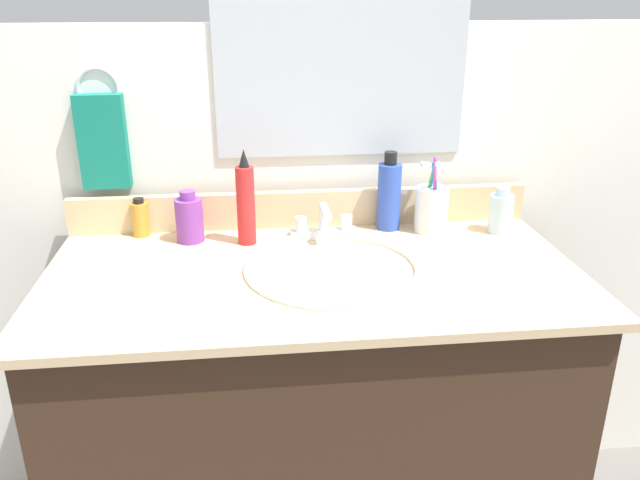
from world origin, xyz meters
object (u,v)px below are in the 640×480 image
(bottle_cream_purple, at_px, (189,219))
(bottle_spray_red, at_px, (246,202))
(hand_towel, at_px, (103,142))
(bottle_gel_clear, at_px, (501,212))
(bottle_shampoo_blue, at_px, (389,195))
(faucet, at_px, (324,225))
(bottle_oil_amber, at_px, (140,218))
(cup_white_ceramic, at_px, (431,208))

(bottle_cream_purple, distance_m, bottle_spray_red, 0.14)
(hand_towel, bearing_deg, bottle_spray_red, -20.47)
(hand_towel, bearing_deg, bottle_gel_clear, -7.17)
(bottle_shampoo_blue, bearing_deg, faucet, -167.67)
(bottle_spray_red, relative_size, bottle_oil_amber, 2.38)
(bottle_gel_clear, bearing_deg, bottle_spray_red, -179.63)
(faucet, bearing_deg, hand_towel, 169.03)
(bottle_cream_purple, height_order, bottle_gel_clear, bottle_cream_purple)
(faucet, relative_size, bottle_cream_purple, 1.30)
(bottle_gel_clear, bearing_deg, hand_towel, 172.83)
(faucet, xyz_separation_m, bottle_cream_purple, (-0.31, 0.01, 0.03))
(bottle_oil_amber, distance_m, bottle_gel_clear, 0.87)
(bottle_shampoo_blue, relative_size, bottle_oil_amber, 2.05)
(bottle_spray_red, distance_m, bottle_gel_clear, 0.61)
(bottle_cream_purple, height_order, bottle_oil_amber, bottle_cream_purple)
(bottle_cream_purple, xyz_separation_m, bottle_gel_clear, (0.74, -0.02, -0.00))
(cup_white_ceramic, bearing_deg, bottle_gel_clear, -9.19)
(bottle_cream_purple, relative_size, bottle_spray_red, 0.55)
(bottle_spray_red, xyz_separation_m, cup_white_ceramic, (0.45, 0.03, -0.04))
(bottle_shampoo_blue, bearing_deg, bottle_cream_purple, -176.33)
(bottle_gel_clear, bearing_deg, cup_white_ceramic, 170.81)
(faucet, height_order, bottle_oil_amber, bottle_oil_amber)
(hand_towel, height_order, faucet, hand_towel)
(bottle_shampoo_blue, distance_m, bottle_gel_clear, 0.27)
(bottle_oil_amber, xyz_separation_m, cup_white_ceramic, (0.70, -0.05, 0.01))
(bottle_gel_clear, relative_size, cup_white_ceramic, 0.61)
(bottle_shampoo_blue, xyz_separation_m, bottle_cream_purple, (-0.48, -0.03, -0.03))
(bottle_shampoo_blue, xyz_separation_m, bottle_oil_amber, (-0.60, 0.02, -0.04))
(bottle_shampoo_blue, bearing_deg, bottle_spray_red, -170.34)
(bottle_spray_red, height_order, bottle_oil_amber, bottle_spray_red)
(bottle_cream_purple, distance_m, bottle_oil_amber, 0.13)
(faucet, distance_m, bottle_oil_amber, 0.44)
(bottle_oil_amber, bearing_deg, bottle_gel_clear, -4.80)
(bottle_cream_purple, bearing_deg, bottle_shampoo_blue, 3.67)
(bottle_oil_amber, distance_m, cup_white_ceramic, 0.70)
(cup_white_ceramic, bearing_deg, bottle_spray_red, -176.08)
(faucet, height_order, bottle_cream_purple, bottle_cream_purple)
(hand_towel, distance_m, bottle_spray_red, 0.37)
(bottle_shampoo_blue, height_order, bottle_gel_clear, bottle_shampoo_blue)
(hand_towel, relative_size, cup_white_ceramic, 1.18)
(hand_towel, relative_size, bottle_gel_clear, 1.96)
(bottle_cream_purple, xyz_separation_m, bottle_oil_amber, (-0.12, 0.05, -0.01))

